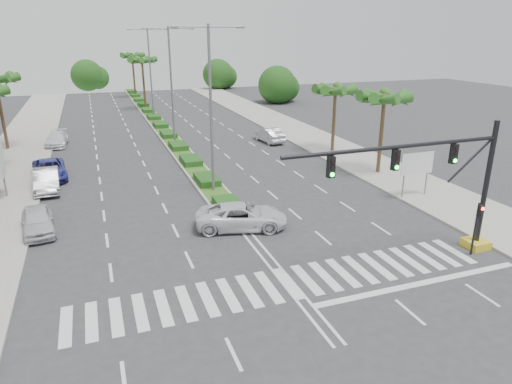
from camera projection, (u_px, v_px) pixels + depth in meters
ground at (288, 283)px, 22.01m from camera, size 160.00×160.00×0.00m
footpath_right at (348, 155)px, 44.60m from camera, size 6.00×120.00×0.15m
footpath_left at (1, 190)px, 34.86m from camera, size 6.00×120.00×0.15m
median at (155, 120)px, 61.90m from camera, size 2.20×75.00×0.20m
median_grass at (155, 120)px, 61.86m from camera, size 1.80×75.00×0.04m
signal_gantry at (452, 194)px, 23.83m from camera, size 12.60×1.20×7.20m
pedestrian_signal at (478, 220)px, 24.13m from camera, size 0.28×0.36×3.00m
direction_sign at (417, 165)px, 32.61m from camera, size 2.70×0.11×3.40m
billboard_far at (0, 159)px, 32.35m from camera, size 0.18×2.10×4.35m
palm_right_near at (384, 100)px, 37.02m from camera, size 4.57×4.68×7.05m
palm_right_far at (335, 92)px, 44.21m from camera, size 4.57×4.68×6.75m
palm_median_a at (142, 62)px, 68.42m from camera, size 4.57×4.68×8.05m
palm_median_b at (132, 57)px, 81.73m from camera, size 4.57×4.68×8.05m
streetlight_near at (211, 102)px, 32.17m from camera, size 5.10×0.25×12.00m
streetlight_mid at (171, 80)px, 46.36m from camera, size 5.10×0.25×12.00m
streetlight_far at (150, 69)px, 60.56m from camera, size 5.10×0.25×12.00m
car_parked_a at (37, 221)px, 27.38m from camera, size 2.32×4.61×1.51m
car_parked_b at (47, 180)px, 34.65m from camera, size 2.02×5.09×1.65m
car_parked_c at (49, 170)px, 37.52m from camera, size 3.08×5.70×1.52m
car_parked_d at (57, 139)px, 48.33m from camera, size 2.39×5.10×1.44m
car_crossing at (242, 216)px, 27.98m from camera, size 6.10×3.99×1.56m
car_right at (269, 135)px, 50.05m from camera, size 2.25×4.90×1.56m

